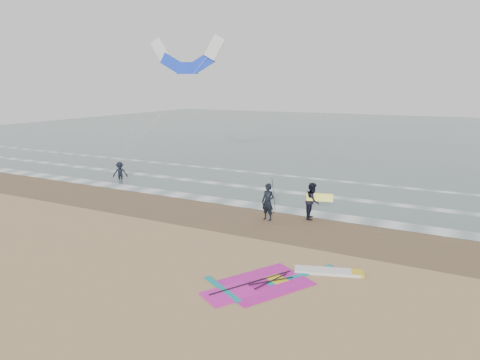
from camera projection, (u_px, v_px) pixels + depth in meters
The scene contains 11 objects.
ground at pixel (189, 263), 16.24m from camera, with size 120.00×120.00×0.00m, color tan.
sea_water at pixel (388, 135), 57.87m from camera, with size 120.00×80.00×0.02m, color #47605E.
wet_sand_band at pixel (256, 220), 21.45m from camera, with size 120.00×5.00×0.01m, color brown.
foam_waterline at pixel (288, 199), 25.29m from camera, with size 120.00×9.15×0.02m.
windsurf_rig at pixel (282, 280), 14.72m from camera, with size 4.99×4.72×0.12m.
person_standing at pixel (268, 202), 21.17m from camera, with size 0.68×0.45×1.87m, color black.
person_walking at pixel (312, 201), 21.42m from camera, with size 0.90×0.70×1.86m, color black.
person_wading at pixel (120, 168), 30.35m from camera, with size 1.04×0.60×1.62m, color black.
held_pole at pixel (274, 194), 20.95m from camera, with size 0.17×0.86×1.82m.
carried_kiteboard at pixel (320, 197), 21.10m from camera, with size 1.30×0.51×0.39m.
surf_kite at pixel (187, 59), 28.67m from camera, with size 7.33×2.53×8.77m.
Camera 1 is at (8.69, -12.58, 6.62)m, focal length 32.00 mm.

